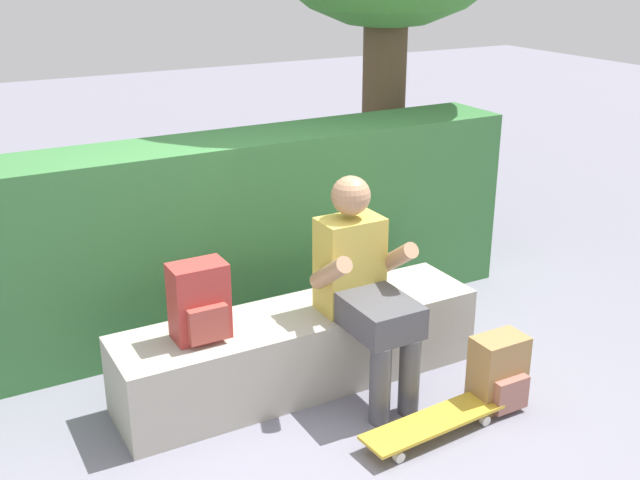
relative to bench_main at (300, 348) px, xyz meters
name	(u,v)px	position (x,y,z in m)	size (l,w,h in m)	color
ground_plane	(323,405)	(0.00, -0.27, -0.22)	(24.00, 24.00, 0.00)	gray
bench_main	(300,348)	(0.00, 0.00, 0.00)	(2.05, 0.50, 0.44)	#AEAA9B
person_skater	(364,283)	(0.27, -0.22, 0.42)	(0.49, 0.62, 1.19)	gold
skateboard_near_person	(434,422)	(0.35, -0.77, -0.14)	(0.81, 0.26, 0.09)	gold
backpack_on_bench	(200,303)	(-0.57, -0.01, 0.41)	(0.28, 0.23, 0.40)	#B23833
backpack_on_ground	(499,373)	(0.81, -0.71, -0.02)	(0.28, 0.23, 0.40)	#A37A47
hedge_row	(215,236)	(-0.13, 0.90, 0.39)	(4.07, 0.53, 1.22)	#38733B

